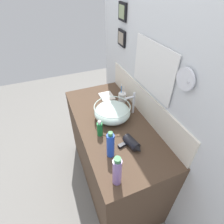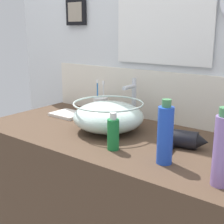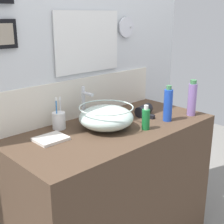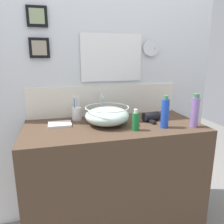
% 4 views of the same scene
% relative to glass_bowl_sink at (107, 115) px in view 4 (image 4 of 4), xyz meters
% --- Properties ---
extents(vanity_counter, '(1.32, 0.62, 0.94)m').
position_rel_glass_bowl_sink_xyz_m(vanity_counter, '(0.05, -0.02, -0.54)').
color(vanity_counter, '#4C3828').
rests_on(vanity_counter, ground).
extents(back_panel, '(1.99, 0.09, 2.59)m').
position_rel_glass_bowl_sink_xyz_m(back_panel, '(0.05, 0.32, 0.28)').
color(back_panel, silver).
rests_on(back_panel, ground).
extents(glass_bowl_sink, '(0.33, 0.33, 0.14)m').
position_rel_glass_bowl_sink_xyz_m(glass_bowl_sink, '(0.00, 0.00, 0.00)').
color(glass_bowl_sink, silver).
rests_on(glass_bowl_sink, vanity_counter).
extents(faucet, '(0.02, 0.10, 0.22)m').
position_rel_glass_bowl_sink_xyz_m(faucet, '(-0.00, 0.20, 0.06)').
color(faucet, silver).
rests_on(faucet, vanity_counter).
extents(hair_drier, '(0.18, 0.16, 0.07)m').
position_rel_glass_bowl_sink_xyz_m(hair_drier, '(0.37, 0.01, -0.04)').
color(hair_drier, black).
rests_on(hair_drier, vanity_counter).
extents(toothbrush_cup, '(0.08, 0.08, 0.20)m').
position_rel_glass_bowl_sink_xyz_m(toothbrush_cup, '(-0.21, 0.19, -0.02)').
color(toothbrush_cup, white).
rests_on(toothbrush_cup, vanity_counter).
extents(shampoo_bottle, '(0.06, 0.06, 0.23)m').
position_rel_glass_bowl_sink_xyz_m(shampoo_bottle, '(0.38, -0.17, 0.04)').
color(shampoo_bottle, blue).
rests_on(shampoo_bottle, vanity_counter).
extents(soap_dispenser, '(0.06, 0.06, 0.24)m').
position_rel_glass_bowl_sink_xyz_m(soap_dispenser, '(0.60, -0.21, 0.04)').
color(soap_dispenser, '#8C6BB2').
rests_on(soap_dispenser, vanity_counter).
extents(spray_bottle, '(0.05, 0.05, 0.15)m').
position_rel_glass_bowl_sink_xyz_m(spray_bottle, '(0.16, -0.17, -0.01)').
color(spray_bottle, '#197233').
rests_on(spray_bottle, vanity_counter).
extents(hand_towel, '(0.17, 0.14, 0.02)m').
position_rel_glass_bowl_sink_xyz_m(hand_towel, '(-0.34, 0.07, -0.06)').
color(hand_towel, silver).
rests_on(hand_towel, vanity_counter).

